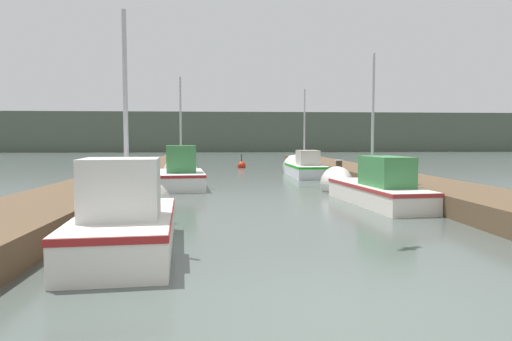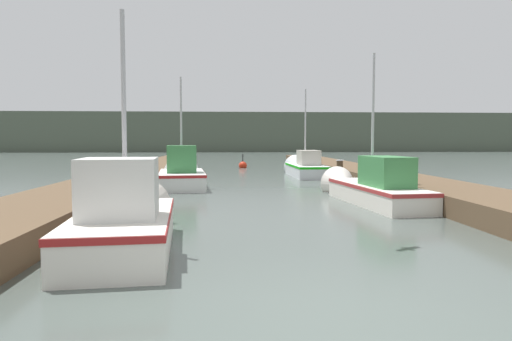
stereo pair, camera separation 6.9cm
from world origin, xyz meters
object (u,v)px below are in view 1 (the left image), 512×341
Objects in this scene: mooring_piling_0 at (339,170)px; channel_buoy at (242,165)px; mooring_piling_3 at (136,181)px; fishing_boat_0 at (129,219)px; mooring_piling_2 at (312,163)px; mooring_piling_1 at (407,180)px; fishing_boat_1 at (369,187)px; fishing_boat_3 at (303,167)px; fishing_boat_2 at (181,175)px.

channel_buoy is at bearing 111.73° from mooring_piling_0.
fishing_boat_0 is at bearing -79.95° from mooring_piling_3.
mooring_piling_2 is 0.89× the size of channel_buoy.
mooring_piling_0 is 0.73× the size of mooring_piling_1.
fishing_boat_3 reaches higher than fishing_boat_1.
fishing_boat_1 is 7.75m from mooring_piling_3.
mooring_piling_3 is at bearing -125.62° from mooring_piling_2.
mooring_piling_1 is (1.41, -10.25, 0.24)m from fishing_boat_3.
mooring_piling_3 is at bearing 157.32° from fishing_boat_1.
fishing_boat_2 is 5.26× the size of mooring_piling_3.
fishing_boat_2 reaches higher than mooring_piling_2.
mooring_piling_2 is (-0.26, 13.86, -0.20)m from mooring_piling_1.
channel_buoy is (-3.01, 6.88, -0.27)m from fishing_boat_3.
fishing_boat_2 is 7.86m from fishing_boat_3.
fishing_boat_1 reaches higher than fishing_boat_2.
fishing_boat_2 is 3.75× the size of mooring_piling_1.
fishing_boat_1 reaches higher than mooring_piling_1.
channel_buoy is at bearing 70.67° from fishing_boat_2.
mooring_piling_2 reaches higher than channel_buoy.
mooring_piling_1 is at bearing -5.70° from fishing_boat_1.
fishing_boat_2 reaches higher than mooring_piling_1.
fishing_boat_0 reaches higher than channel_buoy.
fishing_boat_1 reaches higher than mooring_piling_3.
fishing_boat_3 is 10.35m from mooring_piling_1.
fishing_boat_1 is at bearing -79.25° from channel_buoy.
channel_buoy is at bearing 141.85° from mooring_piling_2.
fishing_boat_1 is 5.58× the size of channel_buoy.
mooring_piling_3 reaches higher than channel_buoy.
fishing_boat_2 is (-6.14, 5.05, 0.01)m from fishing_boat_1.
mooring_piling_3 is at bearing 94.80° from fishing_boat_0.
fishing_boat_0 is at bearing -119.06° from mooring_piling_0.
fishing_boat_1 is 6.97m from mooring_piling_0.
fishing_boat_1 is at bearing -96.73° from mooring_piling_0.
mooring_piling_0 is at bearing 92.87° from mooring_piling_1.
mooring_piling_3 is at bearing -105.62° from channel_buoy.
fishing_boat_0 is 4.89× the size of mooring_piling_3.
fishing_boat_2 is at bearing 145.33° from mooring_piling_1.
mooring_piling_0 is at bearing 29.54° from mooring_piling_3.
mooring_piling_3 is 0.90× the size of channel_buoy.
mooring_piling_1 is (7.21, 5.44, 0.18)m from fishing_boat_0.
mooring_piling_1 is at bearing 31.78° from fishing_boat_0.
mooring_piling_1 is at bearing -14.72° from mooring_piling_3.
fishing_boat_3 is at bearing -66.38° from channel_buoy.
fishing_boat_2 is 11.28m from mooring_piling_2.
fishing_boat_0 is 0.86× the size of fishing_boat_3.
channel_buoy is (-4.16, 3.27, -0.32)m from mooring_piling_2.
mooring_piling_3 is 15.45m from channel_buoy.
fishing_boat_0 reaches higher than mooring_piling_0.
fishing_boat_3 is 5.58× the size of mooring_piling_0.
fishing_boat_2 is at bearing -103.43° from channel_buoy.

